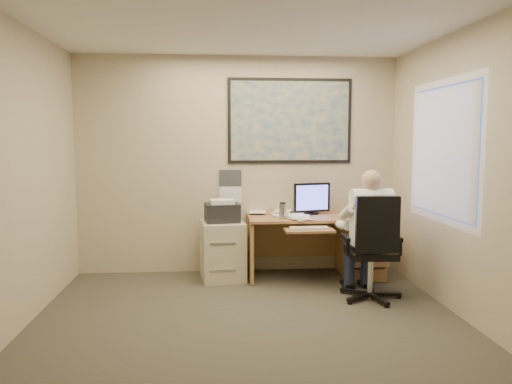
{
  "coord_description": "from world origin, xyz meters",
  "views": [
    {
      "loc": [
        -0.31,
        -4.01,
        1.67
      ],
      "look_at": [
        0.14,
        1.3,
        1.11
      ],
      "focal_mm": 35.0,
      "sensor_mm": 36.0,
      "label": 1
    }
  ],
  "objects": [
    {
      "name": "room_shell",
      "position": [
        0.0,
        0.0,
        1.35
      ],
      "size": [
        4.0,
        4.5,
        2.7
      ],
      "color": "#3C392F",
      "rests_on": "ground"
    },
    {
      "name": "desk",
      "position": [
        1.22,
        1.9,
        0.45
      ],
      "size": [
        1.6,
        0.97,
        1.13
      ],
      "color": "#A46F46",
      "rests_on": "ground"
    },
    {
      "name": "world_map",
      "position": [
        0.65,
        2.23,
        1.9
      ],
      "size": [
        1.56,
        0.03,
        1.06
      ],
      "primitive_type": "cube",
      "color": "#1E4C93",
      "rests_on": "room_shell"
    },
    {
      "name": "wall_calendar",
      "position": [
        -0.1,
        2.24,
        1.08
      ],
      "size": [
        0.28,
        0.01,
        0.42
      ],
      "primitive_type": "cube",
      "color": "white",
      "rests_on": "room_shell"
    },
    {
      "name": "window_blinds",
      "position": [
        1.97,
        0.8,
        1.55
      ],
      "size": [
        0.06,
        1.4,
        1.3
      ],
      "primitive_type": null,
      "color": "silver",
      "rests_on": "room_shell"
    },
    {
      "name": "filing_cabinet",
      "position": [
        -0.21,
        1.89,
        0.41
      ],
      "size": [
        0.56,
        0.65,
        0.96
      ],
      "rotation": [
        0.0,
        0.0,
        0.12
      ],
      "color": "beige",
      "rests_on": "ground"
    },
    {
      "name": "office_chair",
      "position": [
        1.33,
        0.94,
        0.32
      ],
      "size": [
        0.7,
        0.7,
        1.11
      ],
      "rotation": [
        0.0,
        0.0,
        -0.06
      ],
      "color": "black",
      "rests_on": "ground"
    },
    {
      "name": "person",
      "position": [
        1.32,
        1.02,
        0.68
      ],
      "size": [
        0.6,
        0.82,
        1.36
      ],
      "primitive_type": null,
      "rotation": [
        0.0,
        0.0,
        0.06
      ],
      "color": "white",
      "rests_on": "office_chair"
    }
  ]
}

